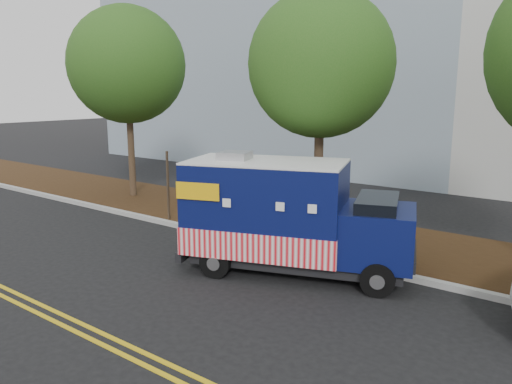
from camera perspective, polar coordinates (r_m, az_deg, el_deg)
The scene contains 9 objects.
ground at distance 13.04m, azimuth -2.97°, elevation -7.78°, with size 120.00×120.00×0.00m, color black.
curb at distance 14.06m, azimuth 0.70°, elevation -5.99°, with size 120.00×0.18×0.15m, color #9E9E99.
mulch_strip at distance 15.74m, azimuth 5.24°, elevation -4.13°, with size 120.00×4.00×0.15m, color black.
centerline_near at distance 10.29m, azimuth -19.55°, elevation -13.89°, with size 120.00×0.10×0.01m, color gold.
centerline_far at distance 10.18m, azimuth -20.76°, elevation -14.28°, with size 120.00×0.10×0.01m, color gold.
tree_a at distance 20.42m, azimuth -14.53°, elevation 13.85°, with size 4.48×4.48×7.52m.
tree_b at distance 14.16m, azimuth 7.43°, elevation 14.23°, with size 4.03×4.03×7.02m.
sign_post at distance 16.46m, azimuth -10.02°, elevation 0.47°, with size 0.06×0.06×2.40m, color #473828.
food_truck at distance 11.92m, azimuth 3.39°, elevation -3.11°, with size 5.77×3.65×2.87m.
Camera 1 is at (7.92, -9.42, 4.31)m, focal length 35.00 mm.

